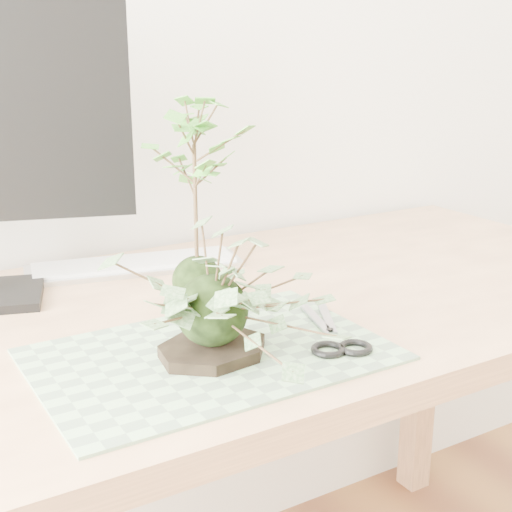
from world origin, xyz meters
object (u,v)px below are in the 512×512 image
desk (211,360)px  ivy_kokedama (211,278)px  keyboard (135,265)px  maple_kokedama (194,158)px

desk → ivy_kokedama: 0.27m
desk → keyboard: size_ratio=4.08×
maple_kokedama → desk: bearing=-58.2°
maple_kokedama → keyboard: 0.31m
ivy_kokedama → keyboard: 0.42m
ivy_kokedama → maple_kokedama: (0.07, 0.18, 0.12)m
maple_kokedama → ivy_kokedama: bearing=-110.7°
ivy_kokedama → maple_kokedama: size_ratio=0.97×
ivy_kokedama → maple_kokedama: maple_kokedama is taller
desk → keyboard: 0.26m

